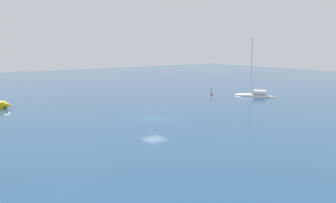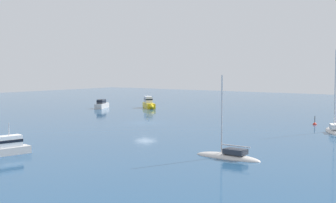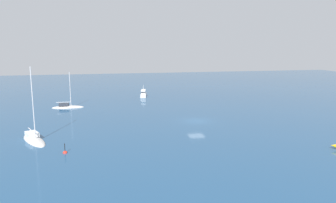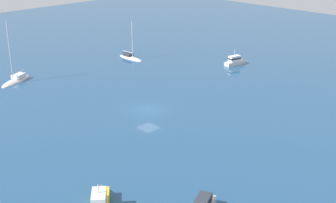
% 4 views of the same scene
% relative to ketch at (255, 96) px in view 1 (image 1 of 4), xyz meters
% --- Properties ---
extents(ground_plane, '(167.93, 167.93, 0.00)m').
position_rel_ketch_xyz_m(ground_plane, '(23.84, 6.21, -0.14)').
color(ground_plane, navy).
extents(ketch, '(4.79, 6.95, 10.18)m').
position_rel_ketch_xyz_m(ketch, '(0.00, 0.00, 0.00)').
color(ketch, silver).
rests_on(ketch, ground).
extents(channel_buoy, '(0.52, 0.52, 1.41)m').
position_rel_ketch_xyz_m(channel_buoy, '(4.50, -5.80, -0.11)').
color(channel_buoy, red).
rests_on(channel_buoy, ground).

